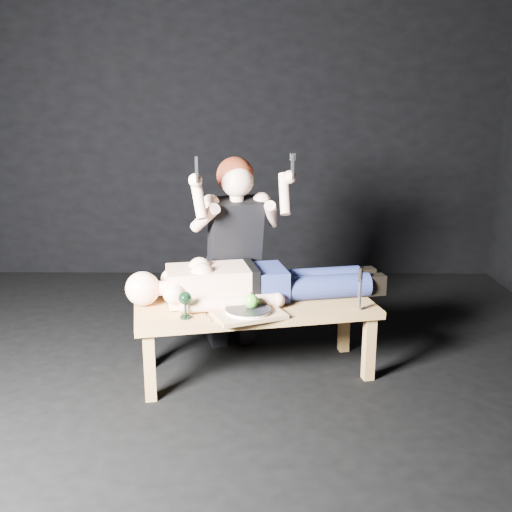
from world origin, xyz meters
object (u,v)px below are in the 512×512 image
table (256,339)px  serving_tray (248,314)px  lying_man (259,278)px  kneeling_woman (232,251)px  carving_knife (360,289)px  goblet (185,305)px

table → serving_tray: (-0.04, -0.18, 0.24)m
table → lying_man: 0.39m
kneeling_woman → carving_knife: 0.95m
lying_man → kneeling_woman: size_ratio=1.10×
table → lying_man: (0.02, 0.14, 0.36)m
table → goblet: size_ratio=9.16×
table → goblet: (-0.40, -0.22, 0.30)m
lying_man → kneeling_woman: bearing=108.6°
kneeling_woman → carving_knife: size_ratio=5.29×
table → goblet: 0.55m
lying_man → serving_tray: bearing=-112.7°
table → carving_knife: (0.62, -0.07, 0.35)m
lying_man → goblet: bearing=-151.3°
lying_man → goblet: lying_man is taller
kneeling_woman → table: bearing=-86.5°
kneeling_woman → carving_knife: kneeling_woman is taller
serving_tray → kneeling_woman: bearing=101.0°
lying_man → goblet: 0.56m
serving_tray → carving_knife: (0.66, 0.11, 0.12)m
lying_man → goblet: size_ratio=9.34×
table → serving_tray: serving_tray is taller
serving_tray → lying_man: bearing=79.5°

